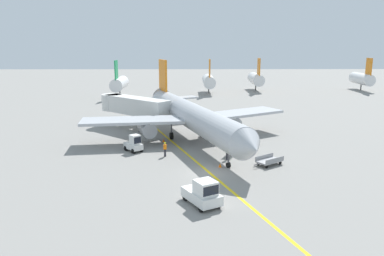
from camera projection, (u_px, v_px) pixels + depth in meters
The scene contains 16 objects.
ground_plane at pixel (209, 173), 38.77m from camera, with size 300.00×300.00×0.00m, color gray.
taxi_line_yellow at pixel (192, 158), 43.64m from camera, with size 0.30×80.00×0.01m, color yellow.
airliner at pixel (190, 115), 50.84m from camera, with size 27.59×34.33×10.10m.
jet_bridge at pixel (130, 105), 58.08m from camera, with size 11.26×10.28×4.85m.
pushback_tug at pixel (203, 193), 31.02m from camera, with size 3.41×4.07×2.20m.
baggage_tug_near_wing at pixel (134, 144), 46.23m from camera, with size 2.55×2.67×2.10m.
belt_loader_forward_hold at pixel (238, 143), 47.37m from camera, with size 3.14×5.09×2.59m.
baggage_cart_loaded at pixel (269, 161), 41.28m from camera, with size 3.51×2.91×0.94m.
ground_crew_marshaller at pixel (165, 149), 44.24m from camera, with size 0.36×0.24×1.70m.
ground_crew_wing_walker at pixel (227, 152), 42.98m from camera, with size 0.36×0.24×1.70m.
safety_cone_nose_left at pixel (220, 165), 40.58m from camera, with size 0.36×0.36×0.44m, color orange.
safety_cone_nose_right at pixel (164, 140), 50.75m from camera, with size 0.36×0.36×0.44m, color orange.
distant_aircraft_far_left at pixel (119, 83), 91.97m from camera, with size 3.00×10.10×8.80m.
distant_aircraft_mid_left at pixel (209, 81), 97.93m from camera, with size 3.00×10.10×8.80m.
distant_aircraft_mid_right at pixel (256, 79), 103.34m from camera, with size 3.00×10.10×8.80m.
distant_aircraft_far_right at pixel (362, 78), 103.91m from camera, with size 3.00×10.10×8.80m.
Camera 1 is at (-2.03, -36.83, 12.90)m, focal length 36.15 mm.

